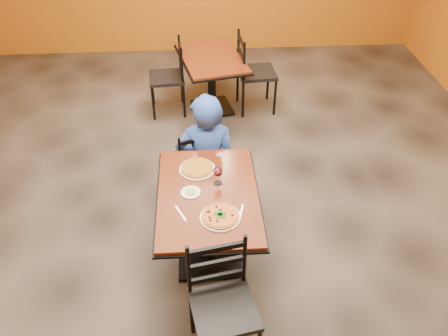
{
  "coord_description": "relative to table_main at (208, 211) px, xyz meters",
  "views": [
    {
      "loc": [
        -0.05,
        -3.28,
        3.2
      ],
      "look_at": [
        0.14,
        -0.3,
        0.85
      ],
      "focal_mm": 36.99,
      "sensor_mm": 36.0,
      "label": 1
    }
  ],
  "objects": [
    {
      "name": "knife",
      "position": [
        0.24,
        -0.25,
        0.2
      ],
      "size": [
        0.07,
        0.21,
        0.0
      ],
      "primitive_type": "cube",
      "rotation": [
        0.0,
        0.0,
        -0.25
      ],
      "color": "silver",
      "rests_on": "table_main"
    },
    {
      "name": "wine_glass",
      "position": [
        0.09,
        0.13,
        0.28
      ],
      "size": [
        0.08,
        0.08,
        0.18
      ],
      "primitive_type": null,
      "color": "white",
      "rests_on": "table_main"
    },
    {
      "name": "plate_far",
      "position": [
        -0.08,
        0.32,
        0.2
      ],
      "size": [
        0.31,
        0.31,
        0.01
      ],
      "primitive_type": "cylinder",
      "color": "white",
      "rests_on": "table_main"
    },
    {
      "name": "chair_second_left",
      "position": [
        -0.44,
        2.57,
        -0.08
      ],
      "size": [
        0.47,
        0.47,
        0.96
      ],
      "primitive_type": null,
      "rotation": [
        0.0,
        0.0,
        -1.49
      ],
      "color": "black",
      "rests_on": "floor"
    },
    {
      "name": "fork",
      "position": [
        -0.21,
        -0.21,
        0.2
      ],
      "size": [
        0.09,
        0.18,
        0.0
      ],
      "primitive_type": "cube",
      "rotation": [
        0.0,
        0.0,
        0.44
      ],
      "color": "silver",
      "rests_on": "table_main"
    },
    {
      "name": "chair_second_right",
      "position": [
        0.72,
        2.57,
        -0.05
      ],
      "size": [
        0.49,
        0.49,
        1.02
      ],
      "primitive_type": null,
      "rotation": [
        0.0,
        0.0,
        1.65
      ],
      "color": "black",
      "rests_on": "floor"
    },
    {
      "name": "table_second",
      "position": [
        0.14,
        2.57,
        -0.01
      ],
      "size": [
        0.96,
        1.23,
        0.75
      ],
      "rotation": [
        0.0,
        0.0,
        0.22
      ],
      "color": "#672910",
      "rests_on": "floor"
    },
    {
      "name": "chair_main_far",
      "position": [
        -0.12,
        0.9,
        -0.14
      ],
      "size": [
        0.46,
        0.46,
        0.83
      ],
      "primitive_type": null,
      "rotation": [
        0.0,
        0.0,
        3.41
      ],
      "color": "black",
      "rests_on": "floor"
    },
    {
      "name": "side_plate",
      "position": [
        -0.14,
        0.02,
        0.2
      ],
      "size": [
        0.16,
        0.16,
        0.01
      ],
      "primitive_type": "cylinder",
      "color": "white",
      "rests_on": "table_main"
    },
    {
      "name": "plate_main",
      "position": [
        0.08,
        -0.28,
        0.2
      ],
      "size": [
        0.31,
        0.31,
        0.01
      ],
      "primitive_type": "cylinder",
      "color": "white",
      "rests_on": "table_main"
    },
    {
      "name": "chair_main_near",
      "position": [
        0.07,
        -0.91,
        -0.07
      ],
      "size": [
        0.51,
        0.51,
        0.96
      ],
      "primitive_type": null,
      "rotation": [
        0.0,
        0.0,
        0.19
      ],
      "color": "black",
      "rests_on": "floor"
    },
    {
      "name": "pizza_main",
      "position": [
        0.08,
        -0.28,
        0.21
      ],
      "size": [
        0.28,
        0.28,
        0.02
      ],
      "primitive_type": "cylinder",
      "color": "#9A180B",
      "rests_on": "plate_main"
    },
    {
      "name": "floor",
      "position": [
        0.0,
        0.5,
        -0.56
      ],
      "size": [
        7.0,
        8.0,
        0.01
      ],
      "primitive_type": "cube",
      "color": "black",
      "rests_on": "ground"
    },
    {
      "name": "diner",
      "position": [
        0.01,
        0.81,
        0.04
      ],
      "size": [
        0.6,
        0.4,
        1.2
      ],
      "primitive_type": "imported",
      "rotation": [
        0.0,
        0.0,
        3.14
      ],
      "color": "#1C479A",
      "rests_on": "floor"
    },
    {
      "name": "table_main",
      "position": [
        0.0,
        0.0,
        0.0
      ],
      "size": [
        0.83,
        1.23,
        0.75
      ],
      "color": "#672910",
      "rests_on": "floor"
    },
    {
      "name": "dip",
      "position": [
        -0.14,
        0.02,
        0.21
      ],
      "size": [
        0.09,
        0.09,
        0.01
      ],
      "primitive_type": "cylinder",
      "color": "tan",
      "rests_on": "side_plate"
    },
    {
      "name": "pizza_far",
      "position": [
        -0.08,
        0.32,
        0.21
      ],
      "size": [
        0.28,
        0.28,
        0.02
      ],
      "primitive_type": "cylinder",
      "color": "gold",
      "rests_on": "plate_far"
    }
  ]
}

